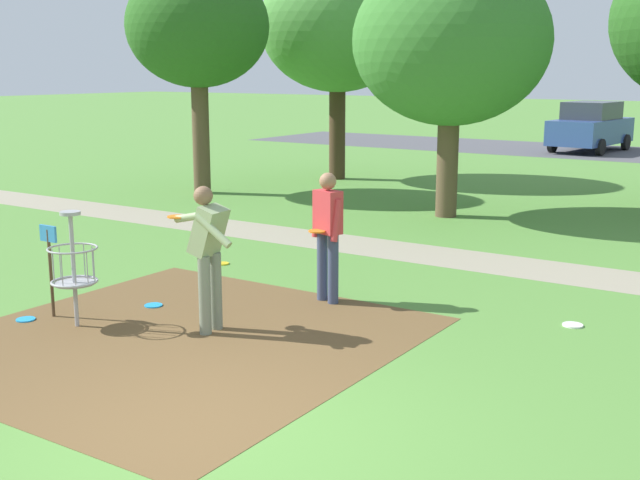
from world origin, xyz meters
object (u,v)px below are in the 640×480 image
frisbee_mid_grass (153,305)px  frisbee_far_left (573,325)px  tree_mid_center (338,26)px  tree_far_left (451,42)px  parked_car_leftmost (591,127)px  frisbee_near_basket (26,319)px  tree_near_right (198,27)px  frisbee_far_right (222,264)px  disc_golf_basket (71,264)px  player_throwing (208,249)px  player_foreground_watching (328,230)px

frisbee_mid_grass → frisbee_far_left: bearing=24.4°
frisbee_far_left → tree_mid_center: bearing=134.2°
tree_far_left → parked_car_leftmost: size_ratio=1.21×
frisbee_near_basket → tree_far_left: size_ratio=0.04×
frisbee_near_basket → tree_mid_center: bearing=106.3°
frisbee_far_left → tree_far_left: (-4.43, 5.99, 3.54)m
frisbee_far_left → tree_near_right: tree_near_right is taller
tree_mid_center → parked_car_leftmost: size_ratio=1.38×
frisbee_far_right → parked_car_leftmost: size_ratio=0.05×
frisbee_far_right → frisbee_near_basket: bearing=-91.6°
tree_near_right → disc_golf_basket: bearing=-56.7°
frisbee_far_left → frisbee_far_right: (-5.54, 0.12, 0.00)m
frisbee_near_basket → frisbee_mid_grass: same height
disc_golf_basket → frisbee_mid_grass: 1.34m
frisbee_far_right → tree_mid_center: (-3.98, 9.68, 4.16)m
tree_near_right → player_throwing: bearing=-48.0°
frisbee_mid_grass → frisbee_far_right: bearing=108.6°
frisbee_near_basket → parked_car_leftmost: (-0.16, 25.12, 0.91)m
frisbee_mid_grass → tree_mid_center: 13.52m
disc_golf_basket → frisbee_far_right: size_ratio=6.67×
tree_near_right → frisbee_near_basket: bearing=-60.2°
player_foreground_watching → frisbee_mid_grass: bearing=-141.1°
frisbee_mid_grass → tree_mid_center: size_ratio=0.04×
tree_near_right → tree_mid_center: (1.36, 4.11, 0.18)m
player_throwing → frisbee_mid_grass: bearing=163.8°
frisbee_near_basket → frisbee_far_left: (5.64, 3.46, 0.00)m
tree_near_right → tree_mid_center: tree_mid_center is taller
frisbee_far_left → tree_mid_center: 14.28m
disc_golf_basket → parked_car_leftmost: 24.94m
disc_golf_basket → frisbee_mid_grass: size_ratio=6.00×
disc_golf_basket → player_foreground_watching: 3.21m
tree_mid_center → player_foreground_watching: bearing=-58.3°
frisbee_mid_grass → tree_far_left: size_ratio=0.04×
frisbee_near_basket → tree_mid_center: (-3.87, 13.26, 4.16)m
frisbee_mid_grass → disc_golf_basket: bearing=-101.1°
player_throwing → tree_near_right: (-7.40, 8.23, 3.00)m
player_foreground_watching → tree_mid_center: (-6.50, 10.54, 3.20)m
frisbee_mid_grass → tree_far_left: bearing=87.5°
frisbee_mid_grass → tree_near_right: 10.71m
player_foreground_watching → frisbee_mid_grass: 2.46m
player_throwing → frisbee_far_left: 4.42m
frisbee_mid_grass → tree_far_left: tree_far_left is taller
player_throwing → frisbee_near_basket: 2.54m
frisbee_far_left → tree_far_left: bearing=126.5°
frisbee_mid_grass → player_throwing: bearing=-16.2°
tree_mid_center → tree_far_left: 6.39m
tree_mid_center → tree_far_left: (5.09, -3.81, -0.62)m
disc_golf_basket → player_throwing: player_throwing is taller
player_throwing → parked_car_leftmost: parked_car_leftmost is taller
player_throwing → frisbee_far_right: (-2.06, 2.66, -0.98)m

